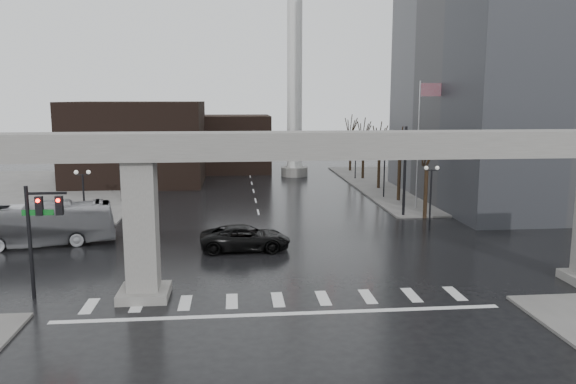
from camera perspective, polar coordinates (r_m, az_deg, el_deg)
ground at (r=30.86m, az=-1.19°, el=-10.23°), size 160.00×160.00×0.00m
sidewalk_ne at (r=71.57m, az=17.69°, el=0.75°), size 28.00×36.00×0.15m
sidewalk_nw at (r=69.96m, az=-25.40°, el=0.08°), size 28.00×36.00×0.15m
elevated_guideway at (r=29.38m, az=1.23°, el=2.58°), size 48.00×2.60×8.70m
building_far_left at (r=72.14m, az=-15.03°, el=4.88°), size 16.00×14.00×10.00m
building_far_mid at (r=81.22m, az=-5.44°, el=4.93°), size 10.00×10.00×8.00m
smokestack at (r=75.47m, az=0.68°, el=11.73°), size 3.60×3.60×30.00m
signal_mast_arm at (r=49.27m, az=7.59°, el=4.08°), size 12.12×0.43×8.00m
signal_left_pole at (r=31.77m, az=-23.93°, el=-2.85°), size 2.30×0.30×6.00m
flagpole_assembly at (r=53.96m, az=13.43°, el=6.18°), size 2.06×0.12×12.00m
lamp_right_0 at (r=46.26m, az=14.33°, el=0.57°), size 1.22×0.32×5.11m
lamp_right_1 at (r=59.49m, az=9.77°, el=2.67°), size 1.22×0.32×5.11m
lamp_right_2 at (r=73.01m, az=6.88°, el=3.98°), size 1.22×0.32×5.11m
lamp_left_0 at (r=44.97m, az=-20.06°, el=0.04°), size 1.22×0.32×5.11m
lamp_left_1 at (r=58.49m, az=-16.69°, el=2.29°), size 1.22×0.32×5.11m
lamp_left_2 at (r=72.19m, az=-14.59°, el=3.68°), size 1.22×0.32×5.11m
tree_right_0 at (r=50.45m, az=13.86°, el=0.53°), size 1.09×1.58×7.50m
tree_right_1 at (r=57.96m, az=11.25°, el=1.82°), size 1.09×1.61×7.67m
tree_right_2 at (r=65.59m, az=9.25°, el=2.82°), size 1.10×1.63×7.85m
tree_right_3 at (r=73.30m, az=7.66°, el=3.60°), size 1.11×1.66×8.02m
tree_right_4 at (r=81.07m, az=6.37°, el=4.23°), size 1.12×1.69×8.19m
pickup_truck at (r=39.10m, az=-4.35°, el=-4.67°), size 6.23×2.90×1.73m
city_bus at (r=43.81m, az=-24.51°, el=-3.04°), size 11.46×4.85×3.11m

